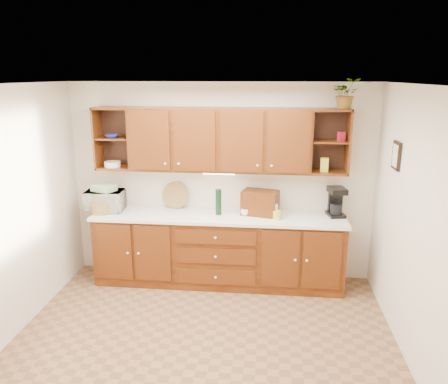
% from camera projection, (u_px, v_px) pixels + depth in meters
% --- Properties ---
extents(floor, '(4.00, 4.00, 0.00)m').
position_uv_depth(floor, '(202.00, 346.00, 4.46)').
color(floor, brown).
rests_on(floor, ground).
extents(ceiling, '(4.00, 4.00, 0.00)m').
position_uv_depth(ceiling, '(198.00, 85.00, 3.78)').
color(ceiling, white).
rests_on(ceiling, back_wall).
extents(back_wall, '(4.00, 0.00, 4.00)m').
position_uv_depth(back_wall, '(221.00, 182.00, 5.80)').
color(back_wall, beige).
rests_on(back_wall, floor).
extents(left_wall, '(0.00, 3.50, 3.50)m').
position_uv_depth(left_wall, '(1.00, 219.00, 4.32)').
color(left_wall, beige).
rests_on(left_wall, floor).
extents(right_wall, '(0.00, 3.50, 3.50)m').
position_uv_depth(right_wall, '(420.00, 234.00, 3.92)').
color(right_wall, beige).
rests_on(right_wall, floor).
extents(base_cabinets, '(3.20, 0.60, 0.90)m').
position_uv_depth(base_cabinets, '(218.00, 250.00, 5.74)').
color(base_cabinets, '#381306').
rests_on(base_cabinets, floor).
extents(countertop, '(3.24, 0.64, 0.04)m').
position_uv_depth(countertop, '(218.00, 217.00, 5.60)').
color(countertop, white).
rests_on(countertop, base_cabinets).
extents(upper_cabinets, '(3.20, 0.33, 0.80)m').
position_uv_depth(upper_cabinets, '(220.00, 140.00, 5.49)').
color(upper_cabinets, '#381306').
rests_on(upper_cabinets, back_wall).
extents(undercabinet_light, '(0.40, 0.05, 0.02)m').
position_uv_depth(undercabinet_light, '(219.00, 173.00, 5.55)').
color(undercabinet_light, white).
rests_on(undercabinet_light, upper_cabinets).
extents(framed_picture, '(0.03, 0.24, 0.30)m').
position_uv_depth(framed_picture, '(396.00, 156.00, 4.64)').
color(framed_picture, black).
rests_on(framed_picture, right_wall).
extents(wicker_basket, '(0.25, 0.25, 0.15)m').
position_uv_depth(wicker_basket, '(101.00, 208.00, 5.66)').
color(wicker_basket, olive).
rests_on(wicker_basket, countertop).
extents(microwave, '(0.51, 0.36, 0.27)m').
position_uv_depth(microwave, '(105.00, 201.00, 5.76)').
color(microwave, beige).
rests_on(microwave, countertop).
extents(towel_stack, '(0.34, 0.30, 0.09)m').
position_uv_depth(towel_stack, '(104.00, 188.00, 5.71)').
color(towel_stack, '#EEED70').
rests_on(towel_stack, microwave).
extents(wine_bottle, '(0.10, 0.10, 0.34)m').
position_uv_depth(wine_bottle, '(218.00, 202.00, 5.58)').
color(wine_bottle, black).
rests_on(wine_bottle, countertop).
extents(woven_tray, '(0.36, 0.12, 0.35)m').
position_uv_depth(woven_tray, '(176.00, 207.00, 5.90)').
color(woven_tray, olive).
rests_on(woven_tray, countertop).
extents(bread_box, '(0.50, 0.38, 0.31)m').
position_uv_depth(bread_box, '(260.00, 203.00, 5.59)').
color(bread_box, '#381306').
rests_on(bread_box, countertop).
extents(mug_tree, '(0.30, 0.29, 0.32)m').
position_uv_depth(mug_tree, '(250.00, 211.00, 5.62)').
color(mug_tree, '#381306').
rests_on(mug_tree, countertop).
extents(canister_red, '(0.13, 0.13, 0.14)m').
position_uv_depth(canister_red, '(262.00, 209.00, 5.63)').
color(canister_red, maroon).
rests_on(canister_red, countertop).
extents(canister_white, '(0.10, 0.10, 0.18)m').
position_uv_depth(canister_white, '(274.00, 211.00, 5.49)').
color(canister_white, white).
rests_on(canister_white, countertop).
extents(canister_yellow, '(0.11, 0.11, 0.11)m').
position_uv_depth(canister_yellow, '(277.00, 215.00, 5.42)').
color(canister_yellow, gold).
rests_on(canister_yellow, countertop).
extents(coffee_maker, '(0.24, 0.29, 0.37)m').
position_uv_depth(coffee_maker, '(336.00, 202.00, 5.54)').
color(coffee_maker, black).
rests_on(coffee_maker, countertop).
extents(bowl_stack, '(0.20, 0.20, 0.04)m').
position_uv_depth(bowl_stack, '(112.00, 136.00, 5.59)').
color(bowl_stack, navy).
rests_on(bowl_stack, upper_cabinets).
extents(plate_stack, '(0.22, 0.22, 0.07)m').
position_uv_depth(plate_stack, '(112.00, 164.00, 5.69)').
color(plate_stack, white).
rests_on(plate_stack, upper_cabinets).
extents(pantry_box_yellow, '(0.10, 0.08, 0.17)m').
position_uv_depth(pantry_box_yellow, '(324.00, 165.00, 5.40)').
color(pantry_box_yellow, gold).
rests_on(pantry_box_yellow, upper_cabinets).
extents(pantry_box_red, '(0.10, 0.09, 0.12)m').
position_uv_depth(pantry_box_red, '(341.00, 136.00, 5.29)').
color(pantry_box_red, maroon).
rests_on(pantry_box_red, upper_cabinets).
extents(potted_plant, '(0.34, 0.30, 0.36)m').
position_uv_depth(potted_plant, '(346.00, 94.00, 5.14)').
color(potted_plant, '#999999').
rests_on(potted_plant, upper_cabinets).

